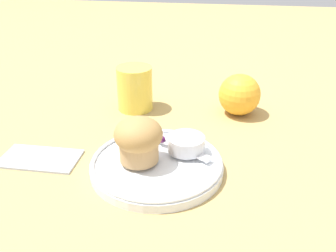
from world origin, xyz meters
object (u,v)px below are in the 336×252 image
(butter_knife, at_px, (169,143))
(orange_fruit, at_px, (239,95))
(muffin, at_px, (139,139))
(juice_glass, at_px, (135,88))

(butter_knife, relative_size, orange_fruit, 1.68)
(muffin, relative_size, butter_knife, 0.53)
(juice_glass, bearing_deg, muffin, -75.17)
(juice_glass, bearing_deg, butter_knife, -60.35)
(butter_knife, relative_size, juice_glass, 1.55)
(butter_knife, height_order, juice_glass, juice_glass)
(butter_knife, distance_m, orange_fruit, 0.21)
(muffin, bearing_deg, orange_fruit, 56.31)
(muffin, distance_m, butter_knife, 0.07)
(muffin, height_order, butter_knife, muffin)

